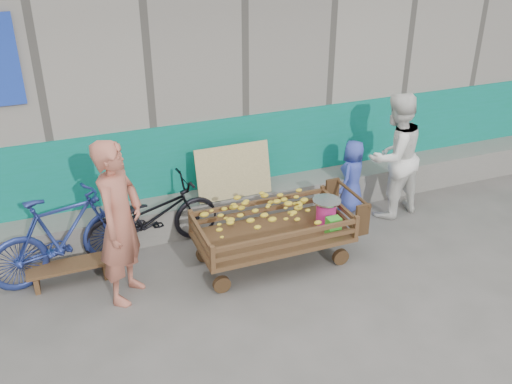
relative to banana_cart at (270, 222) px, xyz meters
name	(u,v)px	position (x,y,z in m)	size (l,w,h in m)	color
ground	(280,332)	(-0.38, -1.19, -0.57)	(80.00, 80.00, 0.00)	#54534E
building_wall	(173,86)	(-0.38, 2.86, 0.89)	(12.00, 3.50, 3.00)	gray
banana_cart	(270,222)	(0.00, 0.00, 0.00)	(1.99, 0.91, 0.85)	#51331D
bench	(70,269)	(-2.27, 0.50, -0.40)	(0.95, 0.28, 0.24)	#51331D
vendor_man	(120,223)	(-1.71, 0.01, 0.35)	(0.68, 0.44, 1.85)	#BA6751
woman	(394,156)	(2.04, 0.55, 0.30)	(0.85, 0.66, 1.75)	white
child	(352,176)	(1.61, 0.86, -0.05)	(0.51, 0.33, 1.04)	#3C4EBC
bicycle_dark	(152,217)	(-1.22, 0.86, -0.12)	(0.60, 1.73, 0.91)	black
bicycle_blue	(64,235)	(-2.27, 0.68, -0.05)	(0.49, 1.75, 1.05)	navy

